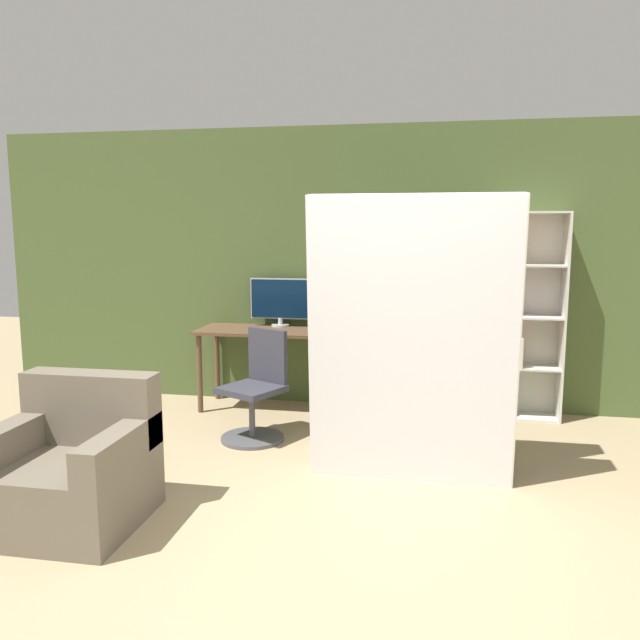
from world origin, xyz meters
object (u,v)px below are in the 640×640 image
office_chair (256,396)px  monitor (280,300)px  bookshelf (512,320)px  mattress_near (413,341)px  mattress_far (414,333)px  armchair (72,469)px

office_chair → monitor: bearing=92.9°
bookshelf → mattress_near: size_ratio=0.96×
monitor → bookshelf: 2.19m
monitor → bookshelf: bookshelf is taller
office_chair → bookshelf: 2.44m
bookshelf → mattress_far: mattress_far is taller
monitor → mattress_near: mattress_near is taller
monitor → office_chair: monitor is taller
bookshelf → monitor: bearing=179.4°
monitor → office_chair: (0.05, -1.06, -0.68)m
monitor → mattress_near: 2.18m
office_chair → armchair: (-0.67, -1.61, -0.04)m
office_chair → mattress_near: (1.29, -0.65, 0.62)m
monitor → armchair: (-0.61, -2.67, -0.72)m
mattress_near → armchair: 2.28m
mattress_far → bookshelf: bearing=58.0°
armchair → mattress_far: bearing=33.5°
monitor → mattress_near: (1.35, -1.71, -0.05)m
monitor → mattress_far: size_ratio=0.30×
bookshelf → mattress_far: (-0.84, -1.35, 0.08)m
mattress_near → monitor: bearing=128.2°
mattress_near → mattress_far: 0.34m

